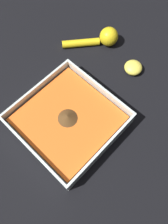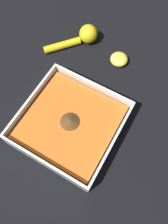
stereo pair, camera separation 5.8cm
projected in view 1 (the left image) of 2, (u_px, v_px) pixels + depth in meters
name	position (u px, v px, depth m)	size (l,w,h in m)	color
ground_plane	(58.00, 110.00, 0.61)	(4.00, 4.00, 0.00)	black
square_dish	(68.00, 121.00, 0.58)	(0.25, 0.25, 0.05)	silver
lemon_squeezer	(102.00, 38.00, 0.69)	(0.15, 0.13, 0.06)	yellow
lemon_half	(133.00, 68.00, 0.66)	(0.05, 0.05, 0.03)	#EFDB4C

